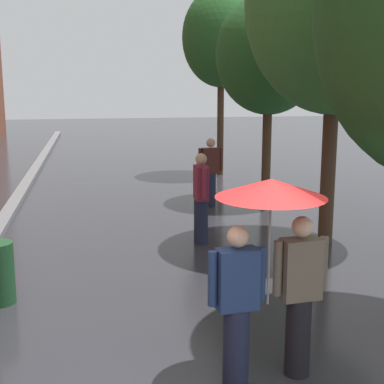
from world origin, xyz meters
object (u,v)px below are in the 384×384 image
(street_tree_2, at_px, (269,55))
(street_tree_3, at_px, (221,38))
(pedestrian_walking_midground, at_px, (211,172))
(couple_under_umbrella, at_px, (270,251))
(street_tree_1, at_px, (336,4))
(pedestrian_walking_far, at_px, (201,198))

(street_tree_2, relative_size, street_tree_3, 0.87)
(street_tree_3, bearing_deg, pedestrian_walking_midground, -105.88)
(street_tree_3, height_order, couple_under_umbrella, street_tree_3)
(street_tree_1, xyz_separation_m, pedestrian_walking_midground, (-1.49, 3.33, -3.43))
(pedestrian_walking_midground, bearing_deg, pedestrian_walking_far, -105.20)
(pedestrian_walking_far, bearing_deg, street_tree_3, 74.40)
(couple_under_umbrella, bearing_deg, pedestrian_walking_midground, 82.18)
(street_tree_3, bearing_deg, street_tree_1, -88.17)
(pedestrian_walking_far, bearing_deg, street_tree_2, 55.59)
(pedestrian_walking_far, bearing_deg, couple_under_umbrella, -93.02)
(street_tree_3, distance_m, pedestrian_walking_far, 8.38)
(street_tree_2, xyz_separation_m, pedestrian_walking_midground, (-1.49, -0.35, -2.74))
(street_tree_1, height_order, pedestrian_walking_midground, street_tree_1)
(pedestrian_walking_midground, xyz_separation_m, pedestrian_walking_far, (-0.82, -3.02, 0.03))
(street_tree_3, bearing_deg, street_tree_2, -86.50)
(street_tree_3, xyz_separation_m, pedestrian_walking_far, (-2.06, -7.39, -3.37))
(street_tree_2, xyz_separation_m, street_tree_3, (-0.25, 4.02, 0.67))
(couple_under_umbrella, relative_size, pedestrian_walking_far, 1.23)
(couple_under_umbrella, relative_size, pedestrian_walking_midground, 1.27)
(couple_under_umbrella, bearing_deg, street_tree_3, 79.23)
(street_tree_2, bearing_deg, couple_under_umbrella, -107.44)
(street_tree_3, distance_m, pedestrian_walking_midground, 5.68)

